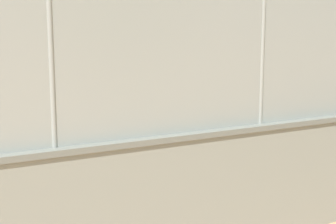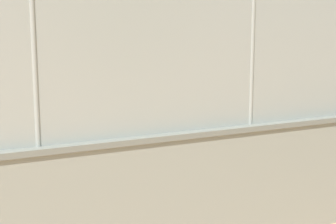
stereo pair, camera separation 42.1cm
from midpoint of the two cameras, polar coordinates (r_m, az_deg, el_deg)
name	(u,v)px [view 2 (the right image)]	position (r m, az deg, el deg)	size (l,w,h in m)	color
ground_plane	(80,131)	(15.86, -9.56, -2.26)	(260.00, 260.00, 0.00)	tan
player_crossing_court	(72,128)	(11.67, -10.18, -1.89)	(1.12, 0.81, 1.59)	black
player_at_service_line	(218,97)	(17.15, 6.55, 1.75)	(0.71, 0.81, 1.53)	navy
courtside_bench	(247,167)	(10.19, 10.44, -6.33)	(1.61, 0.41, 0.87)	gray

